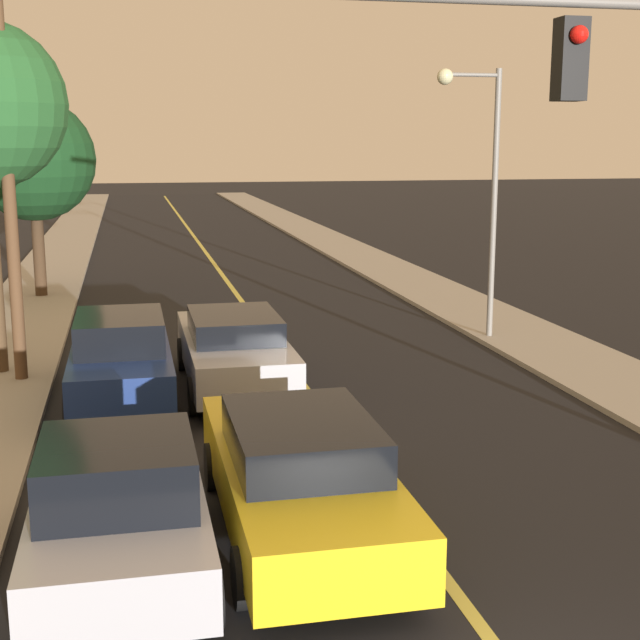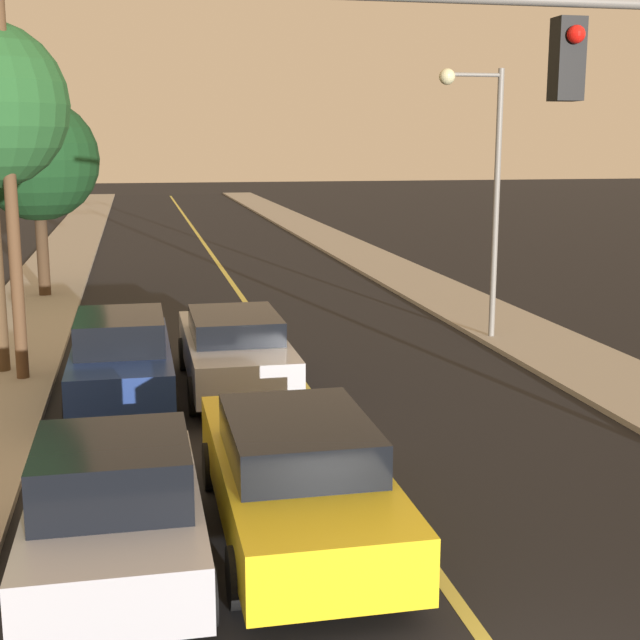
# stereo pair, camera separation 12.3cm
# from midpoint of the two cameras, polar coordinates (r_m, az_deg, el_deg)

# --- Properties ---
(road_surface) EXTENTS (9.49, 80.00, 0.01)m
(road_surface) POSITION_cam_midpoint_polar(r_m,az_deg,el_deg) (41.37, -7.31, 4.82)
(road_surface) COLOR black
(road_surface) RESTS_ON ground
(sidewalk_left) EXTENTS (2.50, 80.00, 0.12)m
(sidewalk_left) POSITION_cam_midpoint_polar(r_m,az_deg,el_deg) (41.34, -15.65, 4.56)
(sidewalk_left) COLOR #9E998E
(sidewalk_left) RESTS_ON ground
(sidewalk_right) EXTENTS (2.50, 80.00, 0.12)m
(sidewalk_right) POSITION_cam_midpoint_polar(r_m,az_deg,el_deg) (42.24, 0.85, 5.12)
(sidewalk_right) COLOR #9E998E
(sidewalk_right) RESTS_ON ground
(car_near_lane_front) EXTENTS (1.96, 5.18, 1.51)m
(car_near_lane_front) POSITION_cam_midpoint_polar(r_m,az_deg,el_deg) (10.74, -1.23, -9.74)
(car_near_lane_front) COLOR gold
(car_near_lane_front) RESTS_ON ground
(car_near_lane_second) EXTENTS (1.94, 5.07, 1.49)m
(car_near_lane_second) POSITION_cam_midpoint_polar(r_m,az_deg,el_deg) (17.01, -5.30, -1.81)
(car_near_lane_second) COLOR #A5A8B2
(car_near_lane_second) RESTS_ON ground
(car_outer_lane_front) EXTENTS (1.94, 3.91, 1.59)m
(car_outer_lane_front) POSITION_cam_midpoint_polar(r_m,az_deg,el_deg) (9.97, -12.65, -11.73)
(car_outer_lane_front) COLOR #A5A8B2
(car_outer_lane_front) RESTS_ON ground
(car_outer_lane_second) EXTENTS (1.84, 4.79, 1.66)m
(car_outer_lane_second) POSITION_cam_midpoint_polar(r_m,az_deg,el_deg) (16.31, -12.37, -2.39)
(car_outer_lane_second) COLOR navy
(car_outer_lane_second) RESTS_ON ground
(streetlamp_right) EXTENTS (1.53, 0.36, 6.14)m
(streetlamp_right) POSITION_cam_midpoint_polar(r_m,az_deg,el_deg) (20.92, 10.52, 9.71)
(streetlamp_right) COLOR slate
(streetlamp_right) RESTS_ON ground
(utility_pole_left) EXTENTS (1.60, 0.24, 8.71)m
(utility_pole_left) POSITION_cam_midpoint_polar(r_m,az_deg,el_deg) (17.78, -19.19, 10.72)
(utility_pole_left) COLOR #513823
(utility_pole_left) RESTS_ON ground
(tree_left_far) EXTENTS (3.59, 3.59, 5.81)m
(tree_left_far) POSITION_cam_midpoint_polar(r_m,az_deg,el_deg) (27.67, -17.54, 9.74)
(tree_left_far) COLOR #3D2B1C
(tree_left_far) RESTS_ON ground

